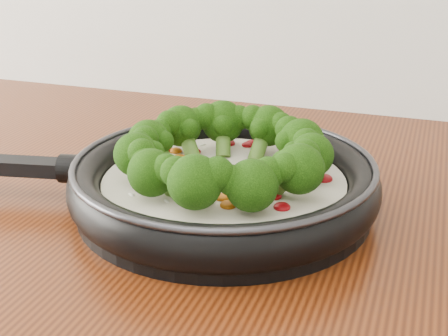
% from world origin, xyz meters
% --- Properties ---
extents(skillet, '(0.59, 0.42, 0.10)m').
position_xyz_m(skillet, '(0.08, 1.05, 0.94)').
color(skillet, black).
rests_on(skillet, counter).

